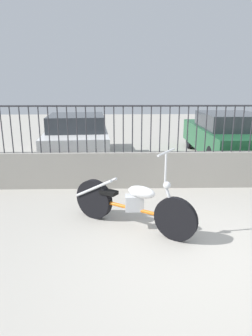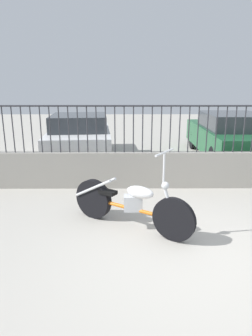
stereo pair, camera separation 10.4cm
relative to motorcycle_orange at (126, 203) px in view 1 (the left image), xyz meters
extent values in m
plane|color=#ADA89E|center=(0.96, -0.94, -0.40)|extent=(40.00, 40.00, 0.00)
cube|color=#9E998E|center=(0.96, 1.88, 0.00)|extent=(10.23, 0.18, 0.79)
cylinder|color=#2D2D33|center=(-2.51, 1.88, 0.88)|extent=(0.02, 0.02, 0.99)
cylinder|color=#2D2D33|center=(-2.32, 1.88, 0.88)|extent=(0.02, 0.02, 0.99)
cylinder|color=#2D2D33|center=(-2.13, 1.88, 0.88)|extent=(0.02, 0.02, 0.99)
cylinder|color=#2D2D33|center=(-1.94, 1.88, 0.88)|extent=(0.02, 0.02, 0.99)
cylinder|color=#2D2D33|center=(-1.74, 1.88, 0.88)|extent=(0.02, 0.02, 0.99)
cylinder|color=#2D2D33|center=(-1.55, 1.88, 0.88)|extent=(0.02, 0.02, 0.99)
cylinder|color=#2D2D33|center=(-1.36, 1.88, 0.88)|extent=(0.02, 0.02, 0.99)
cylinder|color=#2D2D33|center=(-1.16, 1.88, 0.88)|extent=(0.02, 0.02, 0.99)
cylinder|color=#2D2D33|center=(-0.97, 1.88, 0.88)|extent=(0.02, 0.02, 0.99)
cylinder|color=#2D2D33|center=(-0.78, 1.88, 0.88)|extent=(0.02, 0.02, 0.99)
cylinder|color=#2D2D33|center=(-0.58, 1.88, 0.88)|extent=(0.02, 0.02, 0.99)
cylinder|color=#2D2D33|center=(-0.39, 1.88, 0.88)|extent=(0.02, 0.02, 0.99)
cylinder|color=#2D2D33|center=(-0.20, 1.88, 0.88)|extent=(0.02, 0.02, 0.99)
cylinder|color=#2D2D33|center=(-0.01, 1.88, 0.88)|extent=(0.02, 0.02, 0.99)
cylinder|color=#2D2D33|center=(0.19, 1.88, 0.88)|extent=(0.02, 0.02, 0.99)
cylinder|color=#2D2D33|center=(0.38, 1.88, 0.88)|extent=(0.02, 0.02, 0.99)
cylinder|color=#2D2D33|center=(0.57, 1.88, 0.88)|extent=(0.02, 0.02, 0.99)
cylinder|color=#2D2D33|center=(0.77, 1.88, 0.88)|extent=(0.02, 0.02, 0.99)
cylinder|color=#2D2D33|center=(0.96, 1.88, 0.88)|extent=(0.02, 0.02, 0.99)
cylinder|color=#2D2D33|center=(1.15, 1.88, 0.88)|extent=(0.02, 0.02, 0.99)
cylinder|color=#2D2D33|center=(1.35, 1.88, 0.88)|extent=(0.02, 0.02, 0.99)
cylinder|color=#2D2D33|center=(1.54, 1.88, 0.88)|extent=(0.02, 0.02, 0.99)
cylinder|color=#2D2D33|center=(1.73, 1.88, 0.88)|extent=(0.02, 0.02, 0.99)
cylinder|color=#2D2D33|center=(1.92, 1.88, 0.88)|extent=(0.02, 0.02, 0.99)
cylinder|color=#2D2D33|center=(2.12, 1.88, 0.88)|extent=(0.02, 0.02, 0.99)
cylinder|color=#2D2D33|center=(2.31, 1.88, 0.88)|extent=(0.02, 0.02, 0.99)
cylinder|color=#2D2D33|center=(2.50, 1.88, 0.88)|extent=(0.02, 0.02, 0.99)
cylinder|color=#2D2D33|center=(2.70, 1.88, 0.88)|extent=(0.02, 0.02, 0.99)
cylinder|color=#2D2D33|center=(0.96, 1.88, 1.36)|extent=(10.23, 0.04, 0.04)
cylinder|color=black|center=(0.70, -0.46, -0.07)|extent=(0.58, 0.42, 0.65)
cylinder|color=black|center=(-0.52, 0.34, -0.07)|extent=(0.62, 0.47, 0.66)
cylinder|color=orange|center=(0.09, -0.06, -0.07)|extent=(1.15, 0.79, 0.06)
cube|color=silver|center=(0.13, -0.09, 0.03)|extent=(0.28, 0.18, 0.24)
ellipsoid|color=white|center=(0.23, -0.15, 0.23)|extent=(0.48, 0.41, 0.18)
cube|color=black|center=(-0.27, 0.18, 0.11)|extent=(0.32, 0.29, 0.06)
cylinder|color=silver|center=(0.62, -0.41, 0.18)|extent=(0.21, 0.16, 0.51)
sphere|color=silver|center=(0.57, -0.38, 0.41)|extent=(0.11, 0.11, 0.11)
cylinder|color=silver|center=(0.55, -0.36, 0.66)|extent=(0.03, 0.03, 0.45)
cylinder|color=silver|center=(0.55, -0.36, 0.88)|extent=(0.31, 0.45, 0.03)
cylinder|color=silver|center=(-0.52, 0.26, 0.15)|extent=(0.63, 0.44, 0.42)
cylinder|color=silver|center=(-0.44, 0.37, 0.15)|extent=(0.63, 0.44, 0.42)
cylinder|color=black|center=(-2.29, 5.92, -0.08)|extent=(0.16, 0.65, 0.64)
cylinder|color=black|center=(-0.64, 6.06, -0.08)|extent=(0.16, 0.65, 0.64)
cylinder|color=black|center=(-2.09, 3.50, -0.08)|extent=(0.16, 0.65, 0.64)
cylinder|color=black|center=(-0.43, 3.64, -0.08)|extent=(0.16, 0.65, 0.64)
cube|color=silver|center=(-1.36, 4.78, 0.16)|extent=(2.09, 4.04, 0.64)
cube|color=#2D3338|center=(-1.35, 4.59, 0.70)|extent=(1.75, 2.00, 0.45)
cylinder|color=black|center=(2.39, 6.05, -0.08)|extent=(0.13, 0.64, 0.64)
cylinder|color=black|center=(4.03, 6.00, -0.08)|extent=(0.13, 0.64, 0.64)
cylinder|color=black|center=(2.31, 3.23, -0.08)|extent=(0.13, 0.64, 0.64)
cube|color=#1E5933|center=(3.17, 4.61, 0.19)|extent=(1.88, 4.60, 0.69)
cube|color=#2D3338|center=(3.17, 4.39, 0.76)|extent=(1.64, 2.23, 0.45)
camera|label=1|loc=(-0.11, -4.35, 1.76)|focal=32.00mm
camera|label=2|loc=(0.00, -4.35, 1.76)|focal=32.00mm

